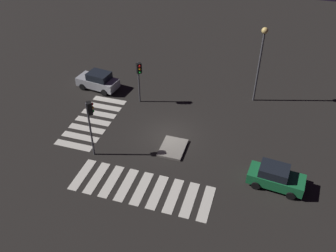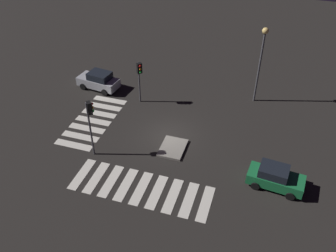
{
  "view_description": "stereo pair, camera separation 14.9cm",
  "coord_description": "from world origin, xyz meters",
  "px_view_note": "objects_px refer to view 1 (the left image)",
  "views": [
    {
      "loc": [
        22.35,
        6.95,
        18.71
      ],
      "look_at": [
        0.0,
        0.0,
        1.0
      ],
      "focal_mm": 38.76,
      "sensor_mm": 36.0,
      "label": 1
    },
    {
      "loc": [
        22.3,
        7.09,
        18.71
      ],
      "look_at": [
        0.0,
        0.0,
        1.0
      ],
      "focal_mm": 38.76,
      "sensor_mm": 36.0,
      "label": 2
    }
  ],
  "objects_px": {
    "traffic_light_south": "(139,73)",
    "street_lamp": "(261,52)",
    "car_green": "(276,177)",
    "traffic_island": "(173,148)",
    "traffic_light_east": "(90,116)",
    "car_silver": "(98,81)"
  },
  "relations": [
    {
      "from": "traffic_light_south",
      "to": "street_lamp",
      "type": "xyz_separation_m",
      "value": [
        -3.51,
        10.05,
        1.85
      ]
    },
    {
      "from": "car_green",
      "to": "street_lamp",
      "type": "height_order",
      "value": "street_lamp"
    },
    {
      "from": "car_green",
      "to": "street_lamp",
      "type": "distance_m",
      "value": 11.75
    },
    {
      "from": "traffic_light_south",
      "to": "car_green",
      "type": "bearing_deg",
      "value": 16.15
    },
    {
      "from": "street_lamp",
      "to": "traffic_island",
      "type": "bearing_deg",
      "value": -30.16
    },
    {
      "from": "car_green",
      "to": "traffic_light_south",
      "type": "xyz_separation_m",
      "value": [
        -7.18,
        -12.7,
        2.26
      ]
    },
    {
      "from": "traffic_light_east",
      "to": "street_lamp",
      "type": "height_order",
      "value": "street_lamp"
    },
    {
      "from": "traffic_island",
      "to": "street_lamp",
      "type": "height_order",
      "value": "street_lamp"
    },
    {
      "from": "car_silver",
      "to": "street_lamp",
      "type": "relative_size",
      "value": 0.6
    },
    {
      "from": "car_silver",
      "to": "street_lamp",
      "type": "xyz_separation_m",
      "value": [
        -2.42,
        14.85,
        4.05
      ]
    },
    {
      "from": "traffic_light_east",
      "to": "traffic_light_south",
      "type": "xyz_separation_m",
      "value": [
        -7.85,
        0.71,
        -0.52
      ]
    },
    {
      "from": "car_silver",
      "to": "traffic_light_east",
      "type": "xyz_separation_m",
      "value": [
        8.94,
        4.1,
        2.72
      ]
    },
    {
      "from": "traffic_light_south",
      "to": "traffic_island",
      "type": "bearing_deg",
      "value": -3.21
    },
    {
      "from": "traffic_light_south",
      "to": "street_lamp",
      "type": "bearing_deg",
      "value": 64.87
    },
    {
      "from": "traffic_island",
      "to": "traffic_light_south",
      "type": "xyz_separation_m",
      "value": [
        -5.5,
        -4.81,
        2.99
      ]
    },
    {
      "from": "traffic_light_east",
      "to": "traffic_light_south",
      "type": "height_order",
      "value": "traffic_light_east"
    },
    {
      "from": "traffic_island",
      "to": "street_lamp",
      "type": "distance_m",
      "value": 11.49
    },
    {
      "from": "car_silver",
      "to": "car_green",
      "type": "height_order",
      "value": "car_silver"
    },
    {
      "from": "traffic_island",
      "to": "traffic_light_east",
      "type": "xyz_separation_m",
      "value": [
        2.35,
        -5.52,
        3.51
      ]
    },
    {
      "from": "traffic_island",
      "to": "traffic_light_east",
      "type": "relative_size",
      "value": 0.53
    },
    {
      "from": "car_silver",
      "to": "car_green",
      "type": "xyz_separation_m",
      "value": [
        8.27,
        17.51,
        -0.05
      ]
    },
    {
      "from": "car_silver",
      "to": "traffic_light_south",
      "type": "bearing_deg",
      "value": 175.23
    }
  ]
}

